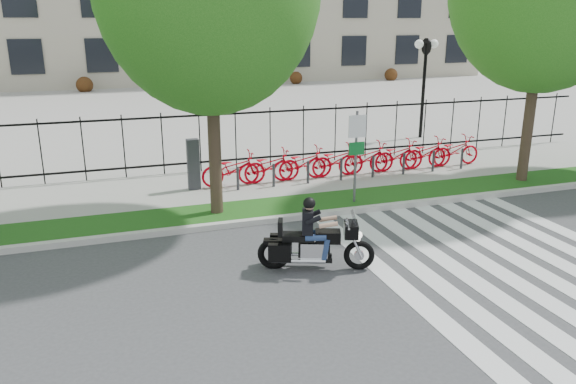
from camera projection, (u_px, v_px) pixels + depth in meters
name	position (u px, v px, depth m)	size (l,w,h in m)	color
ground	(291.00, 301.00, 10.31)	(120.00, 120.00, 0.00)	#3E3E40
curb	(238.00, 224.00, 14.00)	(60.00, 0.20, 0.15)	beige
grass_verge	(230.00, 213.00, 14.77)	(60.00, 1.50, 0.15)	#164E13
sidewalk	(212.00, 187.00, 17.03)	(60.00, 3.50, 0.15)	#A7A49D
plaza	(153.00, 107.00, 32.94)	(80.00, 34.00, 0.10)	#A7A49D
crosswalk_stripes	(508.00, 265.00, 11.78)	(5.70, 8.00, 0.01)	silver
iron_fence	(200.00, 141.00, 18.30)	(30.00, 0.06, 2.00)	black
lamp_post_right	(425.00, 64.00, 23.29)	(1.06, 0.70, 4.25)	black
bike_share_station	(349.00, 159.00, 17.99)	(10.05, 0.88, 1.50)	#2D2D33
sign_pole_regulatory	(356.00, 145.00, 14.99)	(0.50, 0.09, 2.50)	#59595B
motorcycle_rider	(315.00, 241.00, 11.47)	(2.31, 1.20, 1.86)	black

